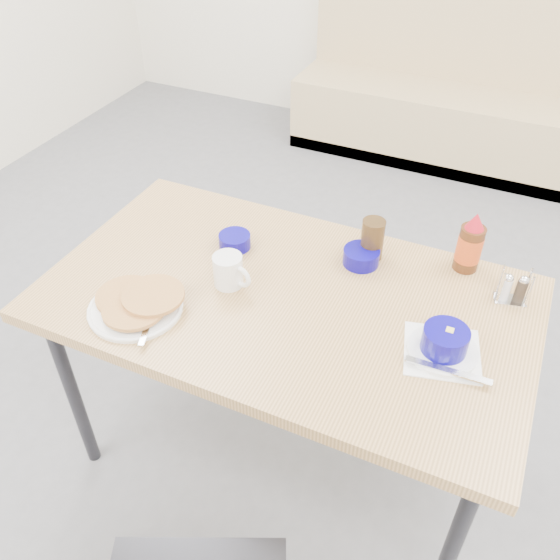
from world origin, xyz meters
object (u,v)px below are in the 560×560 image
at_px(creamer_bowl, 235,241).
at_px(booth_bench, 450,102).
at_px(amber_tumbler, 372,239).
at_px(condiment_caddy, 513,290).
at_px(grits_setting, 444,344).
at_px(coffee_mug, 229,271).
at_px(butter_bowl, 361,257).
at_px(dining_table, 286,310).
at_px(syrup_bottle, 470,245).
at_px(pancake_plate, 137,304).

bearing_deg(creamer_bowl, booth_bench, 84.22).
xyz_separation_m(booth_bench, amber_tumbler, (0.17, -2.26, 0.48)).
xyz_separation_m(booth_bench, creamer_bowl, (-0.24, -2.39, 0.43)).
bearing_deg(creamer_bowl, condiment_caddy, 6.93).
relative_size(booth_bench, grits_setting, 7.51).
distance_m(booth_bench, creamer_bowl, 2.44).
distance_m(coffee_mug, amber_tumbler, 0.45).
bearing_deg(grits_setting, butter_bowl, 139.20).
height_order(creamer_bowl, amber_tumbler, amber_tumbler).
bearing_deg(grits_setting, condiment_caddy, 65.59).
bearing_deg(dining_table, syrup_bottle, 37.54).
bearing_deg(syrup_bottle, condiment_caddy, -32.93).
bearing_deg(condiment_caddy, syrup_bottle, 133.94).
height_order(booth_bench, dining_table, booth_bench).
xyz_separation_m(booth_bench, butter_bowl, (0.15, -2.30, 0.43)).
bearing_deg(creamer_bowl, dining_table, -30.64).
bearing_deg(dining_table, pancake_plate, -147.09).
xyz_separation_m(grits_setting, amber_tumbler, (-0.30, 0.31, 0.03)).
xyz_separation_m(booth_bench, syrup_bottle, (0.44, -2.19, 0.50)).
relative_size(coffee_mug, amber_tumbler, 0.95).
relative_size(grits_setting, creamer_bowl, 2.52).
distance_m(booth_bench, amber_tumbler, 2.32).
bearing_deg(condiment_caddy, dining_table, -170.62).
bearing_deg(coffee_mug, grits_setting, -1.38).
distance_m(grits_setting, creamer_bowl, 0.73).
bearing_deg(booth_bench, syrup_bottle, -78.60).
xyz_separation_m(creamer_bowl, butter_bowl, (0.39, 0.09, 0.00)).
distance_m(coffee_mug, butter_bowl, 0.41).
bearing_deg(creamer_bowl, pancake_plate, -106.63).
xyz_separation_m(amber_tumbler, condiment_caddy, (0.42, -0.03, -0.03)).
distance_m(grits_setting, butter_bowl, 0.41).
bearing_deg(butter_bowl, dining_table, -122.86).
bearing_deg(condiment_caddy, grits_setting, -127.54).
bearing_deg(grits_setting, creamer_bowl, 165.35).
bearing_deg(grits_setting, syrup_bottle, 92.74).
bearing_deg(coffee_mug, booth_bench, 86.22).
bearing_deg(condiment_caddy, creamer_bowl, 173.80).
height_order(coffee_mug, amber_tumbler, amber_tumbler).
bearing_deg(creamer_bowl, amber_tumbler, 17.55).
bearing_deg(dining_table, creamer_bowl, 149.36).
bearing_deg(amber_tumbler, butter_bowl, -111.85).
height_order(grits_setting, amber_tumbler, amber_tumbler).
relative_size(creamer_bowl, syrup_bottle, 0.51).
bearing_deg(coffee_mug, creamer_bowl, 113.40).
distance_m(grits_setting, amber_tumbler, 0.43).
height_order(booth_bench, coffee_mug, booth_bench).
bearing_deg(syrup_bottle, booth_bench, 101.40).
xyz_separation_m(coffee_mug, amber_tumbler, (0.33, 0.30, 0.02)).
bearing_deg(coffee_mug, dining_table, 8.45).
distance_m(dining_table, amber_tumbler, 0.34).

